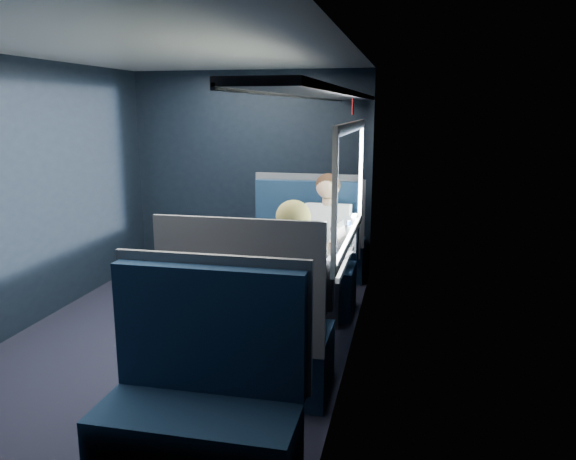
% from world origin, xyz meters
% --- Properties ---
extents(ground, '(2.80, 4.20, 0.01)m').
position_xyz_m(ground, '(0.00, 0.00, -0.01)').
color(ground, black).
extents(room_shell, '(3.00, 4.40, 2.40)m').
position_xyz_m(room_shell, '(0.02, 0.00, 1.48)').
color(room_shell, black).
rests_on(room_shell, ground).
extents(table, '(0.62, 1.00, 0.74)m').
position_xyz_m(table, '(1.03, 0.00, 0.66)').
color(table, '#54565E').
rests_on(table, ground).
extents(seat_bay_near, '(1.04, 0.62, 1.26)m').
position_xyz_m(seat_bay_near, '(0.84, 0.87, 0.42)').
color(seat_bay_near, '#0C1D37').
rests_on(seat_bay_near, ground).
extents(seat_bay_far, '(1.04, 0.62, 1.26)m').
position_xyz_m(seat_bay_far, '(0.85, -0.87, 0.41)').
color(seat_bay_far, '#0C1D37').
rests_on(seat_bay_far, ground).
extents(seat_row_front, '(1.04, 0.51, 1.16)m').
position_xyz_m(seat_row_front, '(0.85, 1.80, 0.41)').
color(seat_row_front, '#0C1D37').
rests_on(seat_row_front, ground).
extents(seat_row_back, '(1.04, 0.51, 1.16)m').
position_xyz_m(seat_row_back, '(0.85, -1.80, 0.41)').
color(seat_row_back, '#0C1D37').
rests_on(seat_row_back, ground).
extents(man, '(0.53, 0.56, 1.32)m').
position_xyz_m(man, '(1.10, 0.70, 0.72)').
color(man, black).
rests_on(man, ground).
extents(woman, '(0.53, 0.56, 1.32)m').
position_xyz_m(woman, '(1.10, -0.71, 0.73)').
color(woman, black).
rests_on(woman, ground).
extents(papers, '(0.69, 0.88, 0.01)m').
position_xyz_m(papers, '(1.05, -0.09, 0.74)').
color(papers, white).
rests_on(papers, table).
extents(laptop, '(0.30, 0.37, 0.25)m').
position_xyz_m(laptop, '(1.22, 0.14, 0.81)').
color(laptop, silver).
rests_on(laptop, table).
extents(bottle_small, '(0.06, 0.06, 0.22)m').
position_xyz_m(bottle_small, '(1.33, 0.41, 0.84)').
color(bottle_small, silver).
rests_on(bottle_small, table).
extents(cup, '(0.08, 0.08, 0.10)m').
position_xyz_m(cup, '(1.28, 0.44, 0.79)').
color(cup, white).
rests_on(cup, table).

